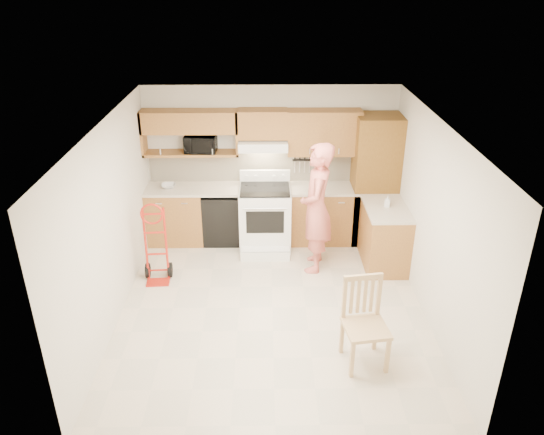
{
  "coord_description": "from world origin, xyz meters",
  "views": [
    {
      "loc": [
        -0.08,
        -5.8,
        4.14
      ],
      "look_at": [
        0.0,
        0.5,
        1.1
      ],
      "focal_mm": 34.61,
      "sensor_mm": 36.0,
      "label": 1
    }
  ],
  "objects_px": {
    "range": "(265,214)",
    "hand_truck": "(155,247)",
    "dining_chair": "(366,325)",
    "person": "(316,208)",
    "microwave": "(201,144)"
  },
  "relations": [
    {
      "from": "microwave",
      "to": "dining_chair",
      "type": "bearing_deg",
      "value": -52.69
    },
    {
      "from": "person",
      "to": "dining_chair",
      "type": "relative_size",
      "value": 1.86
    },
    {
      "from": "range",
      "to": "hand_truck",
      "type": "relative_size",
      "value": 1.08
    },
    {
      "from": "microwave",
      "to": "person",
      "type": "height_order",
      "value": "person"
    },
    {
      "from": "range",
      "to": "dining_chair",
      "type": "xyz_separation_m",
      "value": [
        1.13,
        -2.77,
        -0.07
      ]
    },
    {
      "from": "person",
      "to": "hand_truck",
      "type": "xyz_separation_m",
      "value": [
        -2.3,
        -0.34,
        -0.43
      ]
    },
    {
      "from": "dining_chair",
      "to": "microwave",
      "type": "bearing_deg",
      "value": 115.51
    },
    {
      "from": "person",
      "to": "hand_truck",
      "type": "height_order",
      "value": "person"
    },
    {
      "from": "dining_chair",
      "to": "range",
      "type": "bearing_deg",
      "value": 103.72
    },
    {
      "from": "range",
      "to": "hand_truck",
      "type": "xyz_separation_m",
      "value": [
        -1.55,
        -0.98,
        -0.04
      ]
    },
    {
      "from": "microwave",
      "to": "range",
      "type": "xyz_separation_m",
      "value": [
        1.0,
        -0.4,
        -1.03
      ]
    },
    {
      "from": "microwave",
      "to": "range",
      "type": "distance_m",
      "value": 1.49
    },
    {
      "from": "microwave",
      "to": "person",
      "type": "xyz_separation_m",
      "value": [
        1.75,
        -1.03,
        -0.65
      ]
    },
    {
      "from": "person",
      "to": "dining_chair",
      "type": "height_order",
      "value": "person"
    },
    {
      "from": "microwave",
      "to": "person",
      "type": "distance_m",
      "value": 2.13
    }
  ]
}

